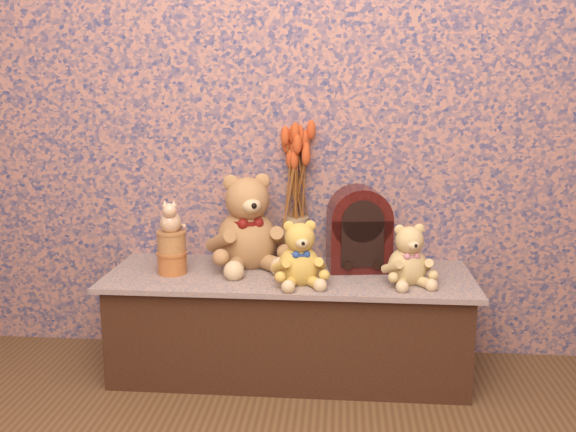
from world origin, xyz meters
name	(u,v)px	position (x,y,z in m)	size (l,w,h in m)	color
display_shelf	(289,323)	(0.00, 1.25, 0.21)	(1.42, 0.52, 0.41)	#354A6C
teddy_large	(247,217)	(-0.18, 1.35, 0.61)	(0.32, 0.38, 0.41)	#9F703D
teddy_medium	(299,250)	(0.05, 1.13, 0.54)	(0.20, 0.24, 0.26)	gold
teddy_small	(408,252)	(0.45, 1.17, 0.53)	(0.19, 0.23, 0.24)	tan
cathedral_radio	(359,228)	(0.27, 1.34, 0.58)	(0.24, 0.17, 0.33)	black
ceramic_vase	(295,239)	(0.01, 1.44, 0.50)	(0.11, 0.11, 0.19)	tan
dried_stalks	(296,171)	(0.01, 1.44, 0.79)	(0.20, 0.20, 0.39)	#CA4A20
biscuit_tin_lower	(172,263)	(-0.46, 1.21, 0.45)	(0.11, 0.11, 0.08)	gold
biscuit_tin_upper	(171,242)	(-0.46, 1.21, 0.54)	(0.11, 0.11, 0.08)	#E0B162
cat_figurine	(170,215)	(-0.46, 1.21, 0.64)	(0.10, 0.11, 0.13)	silver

